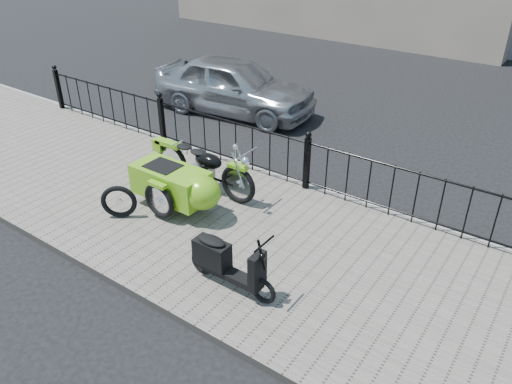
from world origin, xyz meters
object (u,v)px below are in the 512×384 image
Objects in this scene: scooter at (225,262)px; spare_tire at (119,202)px; sedan_car at (234,85)px; motorcycle_sidecar at (185,182)px.

spare_tire is at bearing 172.59° from scooter.
scooter is 2.43m from spare_tire.
sedan_car is at bearing 107.16° from spare_tire.
sedan_car is (-1.56, 5.06, 0.28)m from spare_tire.
motorcycle_sidecar is 1.66× the size of scooter.
motorcycle_sidecar reaches higher than scooter.
scooter is 6.69m from sedan_car.
sedan_car is (-3.97, 5.37, 0.21)m from scooter.
spare_tire is (-2.41, 0.31, -0.07)m from scooter.
motorcycle_sidecar is 4.75m from sedan_car.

